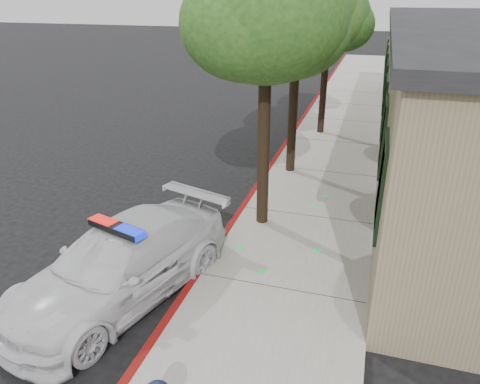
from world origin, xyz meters
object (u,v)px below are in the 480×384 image
Objects in this scene: police_car at (121,264)px; street_tree_near at (267,20)px; street_tree_mid at (299,10)px; street_tree_far at (329,20)px.

street_tree_near is at bearing 78.34° from police_car.
street_tree_mid reaches higher than street_tree_far.
street_tree_near is 1.00× the size of street_tree_mid.
street_tree_mid is 4.19m from street_tree_far.
street_tree_far is (0.35, 4.15, -0.46)m from street_tree_mid.
street_tree_far is (0.35, 7.59, -0.41)m from street_tree_near.
street_tree_mid is 1.11× the size of street_tree_far.
street_tree_near is at bearing -90.07° from street_tree_mid.
police_car is at bearing -104.68° from street_tree_mid.
police_car is 11.56m from street_tree_far.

